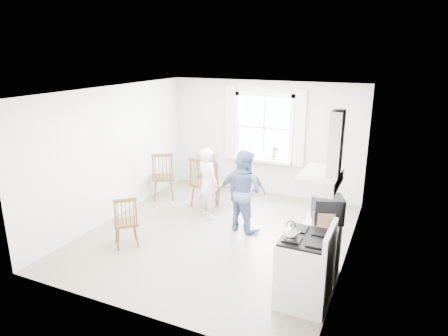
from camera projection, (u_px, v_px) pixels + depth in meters
room_shell at (218, 166)px, 6.95m from camera, size 4.62×5.12×2.64m
window_assembly at (264, 132)px, 9.04m from camera, size 1.88×0.24×1.70m
range_hood at (325, 167)px, 4.78m from camera, size 0.45×0.76×0.94m
shelf_unit at (207, 170)px, 9.80m from camera, size 0.40×0.30×0.80m
gas_stove at (305, 269)px, 5.25m from camera, size 0.68×0.76×1.12m
kettle at (291, 234)px, 5.00m from camera, size 0.19×0.19×0.27m
low_cabinet at (321, 249)px, 5.85m from camera, size 0.50×0.55×0.90m
stereo_stack at (328, 209)px, 5.66m from camera, size 0.52×0.49×0.37m
cardboard_box at (325, 218)px, 5.57m from camera, size 0.32×0.25×0.19m
windsor_chair_a at (163, 171)px, 8.76m from camera, size 0.64×0.64×1.11m
windsor_chair_b at (200, 178)px, 8.34m from camera, size 0.57×0.57×1.12m
windsor_chair_c at (126, 217)px, 6.66m from camera, size 0.55×0.55×0.93m
person_left at (207, 183)px, 7.87m from camera, size 0.69×0.69×1.44m
person_mid at (244, 190)px, 7.35m from camera, size 0.96×0.96×1.53m
person_right at (242, 193)px, 7.30m from camera, size 1.14×1.14×1.48m
potted_plant at (275, 153)px, 8.97m from camera, size 0.21×0.21×0.32m
windsor_chair_d at (220, 177)px, 8.54m from camera, size 0.60×0.60×1.05m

